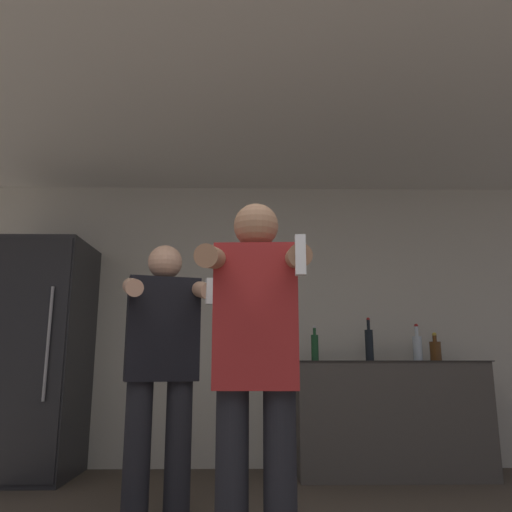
# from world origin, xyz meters

# --- Properties ---
(wall_back) EXTENTS (7.00, 0.06, 2.55)m
(wall_back) POSITION_xyz_m (0.00, 3.41, 1.27)
(wall_back) COLOR beige
(wall_back) RESTS_ON ground_plane
(ceiling_slab) EXTENTS (7.00, 3.90, 0.05)m
(ceiling_slab) POSITION_xyz_m (0.00, 1.69, 2.57)
(ceiling_slab) COLOR silver
(ceiling_slab) RESTS_ON wall_back
(refrigerator) EXTENTS (0.74, 0.76, 1.90)m
(refrigerator) POSITION_xyz_m (-1.75, 3.01, 0.95)
(refrigerator) COLOR #262628
(refrigerator) RESTS_ON ground_plane
(counter) EXTENTS (1.56, 0.63, 0.91)m
(counter) POSITION_xyz_m (1.16, 3.08, 0.46)
(counter) COLOR #47423D
(counter) RESTS_ON ground_plane
(bottle_clear_vodka) EXTENTS (0.06, 0.06, 0.29)m
(bottle_clear_vodka) POSITION_xyz_m (0.56, 3.04, 1.03)
(bottle_clear_vodka) COLOR #194723
(bottle_clear_vodka) RESTS_ON counter
(bottle_short_whiskey) EXTENTS (0.09, 0.09, 0.23)m
(bottle_short_whiskey) POSITION_xyz_m (1.57, 3.04, 1.00)
(bottle_short_whiskey) COLOR #563314
(bottle_short_whiskey) RESTS_ON counter
(bottle_brown_liquor) EXTENTS (0.08, 0.08, 0.31)m
(bottle_brown_liquor) POSITION_xyz_m (1.42, 3.04, 1.03)
(bottle_brown_liquor) COLOR silver
(bottle_brown_liquor) RESTS_ON counter
(bottle_amber_bourbon) EXTENTS (0.07, 0.07, 0.36)m
(bottle_amber_bourbon) POSITION_xyz_m (1.02, 3.04, 1.05)
(bottle_amber_bourbon) COLOR black
(bottle_amber_bourbon) RESTS_ON counter
(person_woman_foreground) EXTENTS (0.43, 0.54, 1.57)m
(person_woman_foreground) POSITION_xyz_m (0.02, 0.87, 0.90)
(person_woman_foreground) COLOR black
(person_woman_foreground) RESTS_ON ground_plane
(person_man_side) EXTENTS (0.57, 0.58, 1.59)m
(person_man_side) POSITION_xyz_m (-0.50, 1.74, 0.89)
(person_man_side) COLOR black
(person_man_side) RESTS_ON ground_plane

